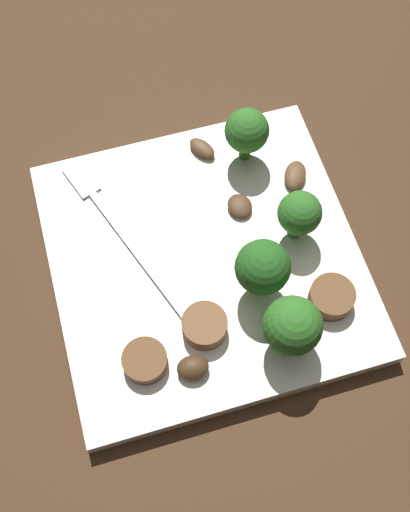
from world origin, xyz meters
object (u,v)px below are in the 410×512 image
broccoli_floret_0 (298,211)px  mushroom_3 (202,148)px  fork (118,228)px  sausage_slice_2 (331,297)px  mushroom_0 (240,206)px  plate (205,260)px  mushroom_5 (193,368)px  mushroom_2 (295,175)px  sausage_slice_0 (145,361)px  broccoli_floret_3 (247,131)px  broccoli_floret_2 (292,326)px  broccoli_floret_1 (263,268)px  sausage_slice_1 (205,326)px

broccoli_floret_0 → mushroom_3: size_ratio=1.94×
fork → sausage_slice_2: sausage_slice_2 is taller
sausage_slice_2 → mushroom_0: sausage_slice_2 is taller
plate → mushroom_3: mushroom_3 is taller
broccoli_floret_0 → mushroom_0: size_ratio=2.21×
mushroom_3 → mushroom_5: (-0.19, 0.06, 0.00)m
fork → mushroom_2: size_ratio=6.07×
plate → broccoli_floret_0: broccoli_floret_0 is taller
sausage_slice_0 → sausage_slice_2: 0.15m
sausage_slice_2 → broccoli_floret_3: bearing=8.9°
mushroom_0 → mushroom_3: size_ratio=0.88×
broccoli_floret_2 → mushroom_5: bearing=91.7°
broccoli_floret_3 → sausage_slice_0: (-0.16, 0.13, -0.03)m
broccoli_floret_2 → mushroom_5: size_ratio=2.40×
plate → mushroom_2: 0.11m
broccoli_floret_1 → mushroom_5: broccoli_floret_1 is taller
broccoli_floret_2 → mushroom_2: 0.15m
fork → broccoli_floret_1: bearing=-150.4°
sausage_slice_2 → mushroom_0: size_ratio=1.52×
broccoli_floret_0 → broccoli_floret_3: bearing=11.5°
sausage_slice_2 → sausage_slice_0: bearing=93.3°
broccoli_floret_3 → sausage_slice_0: bearing=140.8°
fork → mushroom_2: (0.01, -0.16, 0.00)m
fork → mushroom_0: size_ratio=7.50×
broccoli_floret_2 → sausage_slice_2: (0.02, -0.04, -0.03)m
plate → fork: size_ratio=1.41×
plate → broccoli_floret_2: broccoli_floret_2 is taller
broccoli_floret_0 → fork: bearing=73.8°
broccoli_floret_1 → mushroom_5: bearing=126.3°
mushroom_2 → plate: bearing=117.7°
broccoli_floret_0 → mushroom_3: (0.09, 0.05, -0.03)m
broccoli_floret_0 → mushroom_2: size_ratio=1.78×
fork → broccoli_floret_1: size_ratio=2.88×
broccoli_floret_2 → sausage_slice_2: 0.06m
broccoli_floret_0 → broccoli_floret_3: 0.08m
broccoli_floret_2 → sausage_slice_1: broccoli_floret_2 is taller
broccoli_floret_1 → mushroom_0: size_ratio=2.60×
plate → sausage_slice_1: (-0.06, 0.02, 0.02)m
fork → broccoli_floret_3: broccoli_floret_3 is taller
broccoli_floret_3 → sausage_slice_0: size_ratio=1.61×
broccoli_floret_1 → sausage_slice_2: 0.06m
broccoli_floret_2 → mushroom_3: bearing=4.5°
mushroom_5 → broccoli_floret_3: bearing=-28.9°
broccoli_floret_1 → sausage_slice_1: 0.06m
broccoli_floret_3 → mushroom_3: 0.05m
plate → mushroom_3: (0.10, -0.03, 0.01)m
sausage_slice_0 → mushroom_5: 0.04m
fork → broccoli_floret_2: bearing=-161.6°
sausage_slice_1 → mushroom_0: size_ratio=1.51×
mushroom_2 → mushroom_5: (-0.14, 0.13, 0.00)m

